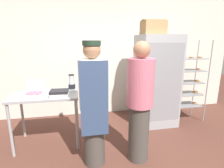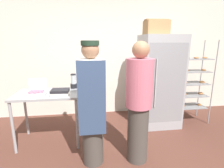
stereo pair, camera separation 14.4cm
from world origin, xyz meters
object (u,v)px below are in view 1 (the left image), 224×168
object	(u,v)px
cardboard_storage_box	(153,27)
person_customer	(140,103)
refrigerator	(156,81)
binder_stack	(59,93)
donut_box	(35,93)
person_baker	(93,104)
baking_rack	(189,82)
blender_pitcher	(72,82)

from	to	relation	value
cardboard_storage_box	person_customer	size ratio (longest dim) A/B	0.25
refrigerator	binder_stack	xyz separation A→B (m)	(-1.88, -0.56, 0.01)
donut_box	cardboard_storage_box	bearing A→B (deg)	12.23
cardboard_storage_box	person_baker	xyz separation A→B (m)	(-1.24, -1.00, -1.07)
refrigerator	cardboard_storage_box	xyz separation A→B (m)	(-0.16, -0.06, 1.05)
person_baker	person_customer	bearing A→B (deg)	-2.78
donut_box	baking_rack	bearing A→B (deg)	10.26
donut_box	person_customer	bearing A→B (deg)	-21.24
refrigerator	cardboard_storage_box	distance (m)	1.06
person_customer	baking_rack	bearing A→B (deg)	36.40
refrigerator	person_customer	distance (m)	1.33
cardboard_storage_box	refrigerator	bearing A→B (deg)	20.63
refrigerator	donut_box	bearing A→B (deg)	-167.16
baking_rack	person_baker	world-z (taller)	baking_rack
person_baker	donut_box	bearing A→B (deg)	147.15
donut_box	person_baker	size ratio (longest dim) A/B	0.16
baking_rack	binder_stack	distance (m)	2.72
blender_pitcher	binder_stack	world-z (taller)	blender_pitcher
binder_stack	cardboard_storage_box	distance (m)	2.07
donut_box	cardboard_storage_box	distance (m)	2.37
donut_box	blender_pitcher	size ratio (longest dim) A/B	1.06
baking_rack	blender_pitcher	world-z (taller)	baking_rack
baking_rack	donut_box	size ratio (longest dim) A/B	6.24
person_baker	person_customer	xyz separation A→B (m)	(0.64, -0.03, -0.02)
donut_box	person_customer	distance (m)	1.60
cardboard_storage_box	person_baker	world-z (taller)	cardboard_storage_box
donut_box	person_baker	xyz separation A→B (m)	(0.85, -0.55, -0.03)
refrigerator	person_customer	bearing A→B (deg)	-124.56
blender_pitcher	person_baker	xyz separation A→B (m)	(0.30, -0.92, -0.10)
person_baker	refrigerator	bearing A→B (deg)	37.25
person_baker	blender_pitcher	bearing A→B (deg)	108.26
cardboard_storage_box	person_customer	bearing A→B (deg)	-119.91
donut_box	person_customer	xyz separation A→B (m)	(1.49, -0.58, -0.05)
refrigerator	baking_rack	world-z (taller)	refrigerator
refrigerator	blender_pitcher	bearing A→B (deg)	-175.14
refrigerator	person_baker	bearing A→B (deg)	-142.75
cardboard_storage_box	donut_box	bearing A→B (deg)	-167.77
baking_rack	blender_pitcher	distance (m)	2.48
refrigerator	binder_stack	size ratio (longest dim) A/B	6.60
baking_rack	person_baker	distance (m)	2.43
refrigerator	donut_box	world-z (taller)	refrigerator
blender_pitcher	person_baker	size ratio (longest dim) A/B	0.15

